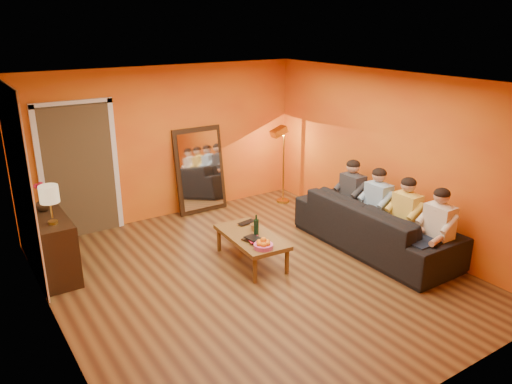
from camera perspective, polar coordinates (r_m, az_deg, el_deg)
room_shell at (r=6.65m, az=-1.90°, el=1.59°), size 5.00×5.50×2.60m
white_accent at (r=7.13m, az=-25.37°, el=0.92°), size 0.02×1.90×2.58m
doorway_recess at (r=8.39m, az=-19.71°, el=2.40°), size 1.06×0.30×2.10m
door_jamb_left at (r=8.17m, az=-23.35°, el=1.52°), size 0.08×0.06×2.20m
door_jamb_right at (r=8.42m, az=-15.77°, el=2.87°), size 0.08×0.06×2.20m
door_header at (r=8.05m, az=-20.35°, el=9.51°), size 1.22×0.06×0.08m
mirror_frame at (r=8.96m, az=-6.45°, el=2.52°), size 0.92×0.27×1.51m
mirror_glass at (r=8.92m, az=-6.33°, el=2.45°), size 0.78×0.21×1.35m
sideboard at (r=7.27m, az=-22.25°, el=-5.70°), size 0.44×1.18×0.85m
table_lamp at (r=6.75m, az=-22.43°, el=-1.38°), size 0.24×0.24×0.51m
sofa at (r=7.72m, az=13.45°, el=-3.65°), size 2.62×1.02×0.76m
coffee_table at (r=7.16m, az=-0.53°, el=-6.47°), size 0.70×1.26×0.42m
floor_lamp at (r=9.33m, az=3.16°, el=3.03°), size 0.30×0.24×1.44m
dog at (r=7.41m, az=13.52°, el=-4.93°), size 0.50×0.66×0.70m
person_far_left at (r=7.15m, az=20.10°, el=-4.23°), size 0.70×0.44×1.22m
person_mid_left at (r=7.46m, az=16.76°, el=-2.90°), size 0.70×0.44×1.22m
person_mid_right at (r=7.79m, az=13.71°, el=-1.66°), size 0.70×0.44×1.22m
person_far_right at (r=8.15m, az=10.92°, el=-0.53°), size 0.70×0.44×1.22m
fruit_bowl at (r=6.65m, az=0.85°, el=-5.82°), size 0.26×0.26×0.16m
wine_bottle at (r=7.00m, az=0.02°, el=-3.82°), size 0.07×0.07×0.31m
tumbler at (r=7.20m, az=-0.26°, el=-4.04°), size 0.11×0.11×0.10m
laptop at (r=7.43m, az=-0.84°, el=-3.62°), size 0.33×0.24×0.02m
book_lower at (r=6.82m, az=-0.90°, el=-5.75°), size 0.27×0.31×0.02m
book_mid at (r=6.83m, az=-0.88°, el=-5.54°), size 0.22×0.26×0.02m
book_upper at (r=6.80m, az=-0.86°, el=-5.47°), size 0.19×0.24×0.02m
vase at (r=7.31m, az=-23.18°, el=-1.21°), size 0.20×0.20×0.21m
flowers at (r=7.24m, az=-23.41°, el=0.47°), size 0.17×0.17×0.42m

